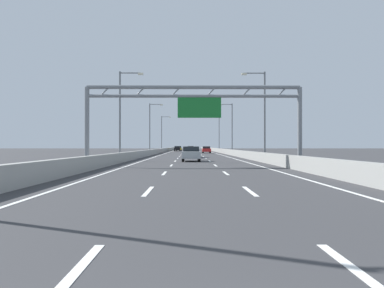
# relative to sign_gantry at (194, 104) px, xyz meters

# --- Properties ---
(ground_plane) EXTENTS (260.00, 260.00, 0.00)m
(ground_plane) POSITION_rel_sign_gantry_xyz_m (-0.06, 70.84, -4.87)
(ground_plane) COLOR #38383A
(lane_dash_left_0) EXTENTS (0.16, 3.00, 0.01)m
(lane_dash_left_0) POSITION_rel_sign_gantry_xyz_m (-1.86, -25.66, -4.86)
(lane_dash_left_0) COLOR white
(lane_dash_left_0) RESTS_ON ground_plane
(lane_dash_left_1) EXTENTS (0.16, 3.00, 0.01)m
(lane_dash_left_1) POSITION_rel_sign_gantry_xyz_m (-1.86, -16.66, -4.86)
(lane_dash_left_1) COLOR white
(lane_dash_left_1) RESTS_ON ground_plane
(lane_dash_left_2) EXTENTS (0.16, 3.00, 0.01)m
(lane_dash_left_2) POSITION_rel_sign_gantry_xyz_m (-1.86, -7.66, -4.86)
(lane_dash_left_2) COLOR white
(lane_dash_left_2) RESTS_ON ground_plane
(lane_dash_left_3) EXTENTS (0.16, 3.00, 0.01)m
(lane_dash_left_3) POSITION_rel_sign_gantry_xyz_m (-1.86, 1.34, -4.86)
(lane_dash_left_3) COLOR white
(lane_dash_left_3) RESTS_ON ground_plane
(lane_dash_left_4) EXTENTS (0.16, 3.00, 0.01)m
(lane_dash_left_4) POSITION_rel_sign_gantry_xyz_m (-1.86, 10.34, -4.86)
(lane_dash_left_4) COLOR white
(lane_dash_left_4) RESTS_ON ground_plane
(lane_dash_left_5) EXTENTS (0.16, 3.00, 0.01)m
(lane_dash_left_5) POSITION_rel_sign_gantry_xyz_m (-1.86, 19.34, -4.86)
(lane_dash_left_5) COLOR white
(lane_dash_left_5) RESTS_ON ground_plane
(lane_dash_left_6) EXTENTS (0.16, 3.00, 0.01)m
(lane_dash_left_6) POSITION_rel_sign_gantry_xyz_m (-1.86, 28.34, -4.86)
(lane_dash_left_6) COLOR white
(lane_dash_left_6) RESTS_ON ground_plane
(lane_dash_left_7) EXTENTS (0.16, 3.00, 0.01)m
(lane_dash_left_7) POSITION_rel_sign_gantry_xyz_m (-1.86, 37.34, -4.86)
(lane_dash_left_7) COLOR white
(lane_dash_left_7) RESTS_ON ground_plane
(lane_dash_left_8) EXTENTS (0.16, 3.00, 0.01)m
(lane_dash_left_8) POSITION_rel_sign_gantry_xyz_m (-1.86, 46.34, -4.86)
(lane_dash_left_8) COLOR white
(lane_dash_left_8) RESTS_ON ground_plane
(lane_dash_left_9) EXTENTS (0.16, 3.00, 0.01)m
(lane_dash_left_9) POSITION_rel_sign_gantry_xyz_m (-1.86, 55.34, -4.86)
(lane_dash_left_9) COLOR white
(lane_dash_left_9) RESTS_ON ground_plane
(lane_dash_left_10) EXTENTS (0.16, 3.00, 0.01)m
(lane_dash_left_10) POSITION_rel_sign_gantry_xyz_m (-1.86, 64.34, -4.86)
(lane_dash_left_10) COLOR white
(lane_dash_left_10) RESTS_ON ground_plane
(lane_dash_left_11) EXTENTS (0.16, 3.00, 0.01)m
(lane_dash_left_11) POSITION_rel_sign_gantry_xyz_m (-1.86, 73.34, -4.86)
(lane_dash_left_11) COLOR white
(lane_dash_left_11) RESTS_ON ground_plane
(lane_dash_left_12) EXTENTS (0.16, 3.00, 0.01)m
(lane_dash_left_12) POSITION_rel_sign_gantry_xyz_m (-1.86, 82.34, -4.86)
(lane_dash_left_12) COLOR white
(lane_dash_left_12) RESTS_ON ground_plane
(lane_dash_left_13) EXTENTS (0.16, 3.00, 0.01)m
(lane_dash_left_13) POSITION_rel_sign_gantry_xyz_m (-1.86, 91.34, -4.86)
(lane_dash_left_13) COLOR white
(lane_dash_left_13) RESTS_ON ground_plane
(lane_dash_left_14) EXTENTS (0.16, 3.00, 0.01)m
(lane_dash_left_14) POSITION_rel_sign_gantry_xyz_m (-1.86, 100.34, -4.86)
(lane_dash_left_14) COLOR white
(lane_dash_left_14) RESTS_ON ground_plane
(lane_dash_left_15) EXTENTS (0.16, 3.00, 0.01)m
(lane_dash_left_15) POSITION_rel_sign_gantry_xyz_m (-1.86, 109.34, -4.86)
(lane_dash_left_15) COLOR white
(lane_dash_left_15) RESTS_ON ground_plane
(lane_dash_left_16) EXTENTS (0.16, 3.00, 0.01)m
(lane_dash_left_16) POSITION_rel_sign_gantry_xyz_m (-1.86, 118.34, -4.86)
(lane_dash_left_16) COLOR white
(lane_dash_left_16) RESTS_ON ground_plane
(lane_dash_left_17) EXTENTS (0.16, 3.00, 0.01)m
(lane_dash_left_17) POSITION_rel_sign_gantry_xyz_m (-1.86, 127.34, -4.86)
(lane_dash_left_17) COLOR white
(lane_dash_left_17) RESTS_ON ground_plane
(lane_dash_right_0) EXTENTS (0.16, 3.00, 0.01)m
(lane_dash_right_0) POSITION_rel_sign_gantry_xyz_m (1.74, -25.66, -4.86)
(lane_dash_right_0) COLOR white
(lane_dash_right_0) RESTS_ON ground_plane
(lane_dash_right_1) EXTENTS (0.16, 3.00, 0.01)m
(lane_dash_right_1) POSITION_rel_sign_gantry_xyz_m (1.74, -16.66, -4.86)
(lane_dash_right_1) COLOR white
(lane_dash_right_1) RESTS_ON ground_plane
(lane_dash_right_2) EXTENTS (0.16, 3.00, 0.01)m
(lane_dash_right_2) POSITION_rel_sign_gantry_xyz_m (1.74, -7.66, -4.86)
(lane_dash_right_2) COLOR white
(lane_dash_right_2) RESTS_ON ground_plane
(lane_dash_right_3) EXTENTS (0.16, 3.00, 0.01)m
(lane_dash_right_3) POSITION_rel_sign_gantry_xyz_m (1.74, 1.34, -4.86)
(lane_dash_right_3) COLOR white
(lane_dash_right_3) RESTS_ON ground_plane
(lane_dash_right_4) EXTENTS (0.16, 3.00, 0.01)m
(lane_dash_right_4) POSITION_rel_sign_gantry_xyz_m (1.74, 10.34, -4.86)
(lane_dash_right_4) COLOR white
(lane_dash_right_4) RESTS_ON ground_plane
(lane_dash_right_5) EXTENTS (0.16, 3.00, 0.01)m
(lane_dash_right_5) POSITION_rel_sign_gantry_xyz_m (1.74, 19.34, -4.86)
(lane_dash_right_5) COLOR white
(lane_dash_right_5) RESTS_ON ground_plane
(lane_dash_right_6) EXTENTS (0.16, 3.00, 0.01)m
(lane_dash_right_6) POSITION_rel_sign_gantry_xyz_m (1.74, 28.34, -4.86)
(lane_dash_right_6) COLOR white
(lane_dash_right_6) RESTS_ON ground_plane
(lane_dash_right_7) EXTENTS (0.16, 3.00, 0.01)m
(lane_dash_right_7) POSITION_rel_sign_gantry_xyz_m (1.74, 37.34, -4.86)
(lane_dash_right_7) COLOR white
(lane_dash_right_7) RESTS_ON ground_plane
(lane_dash_right_8) EXTENTS (0.16, 3.00, 0.01)m
(lane_dash_right_8) POSITION_rel_sign_gantry_xyz_m (1.74, 46.34, -4.86)
(lane_dash_right_8) COLOR white
(lane_dash_right_8) RESTS_ON ground_plane
(lane_dash_right_9) EXTENTS (0.16, 3.00, 0.01)m
(lane_dash_right_9) POSITION_rel_sign_gantry_xyz_m (1.74, 55.34, -4.86)
(lane_dash_right_9) COLOR white
(lane_dash_right_9) RESTS_ON ground_plane
(lane_dash_right_10) EXTENTS (0.16, 3.00, 0.01)m
(lane_dash_right_10) POSITION_rel_sign_gantry_xyz_m (1.74, 64.34, -4.86)
(lane_dash_right_10) COLOR white
(lane_dash_right_10) RESTS_ON ground_plane
(lane_dash_right_11) EXTENTS (0.16, 3.00, 0.01)m
(lane_dash_right_11) POSITION_rel_sign_gantry_xyz_m (1.74, 73.34, -4.86)
(lane_dash_right_11) COLOR white
(lane_dash_right_11) RESTS_ON ground_plane
(lane_dash_right_12) EXTENTS (0.16, 3.00, 0.01)m
(lane_dash_right_12) POSITION_rel_sign_gantry_xyz_m (1.74, 82.34, -4.86)
(lane_dash_right_12) COLOR white
(lane_dash_right_12) RESTS_ON ground_plane
(lane_dash_right_13) EXTENTS (0.16, 3.00, 0.01)m
(lane_dash_right_13) POSITION_rel_sign_gantry_xyz_m (1.74, 91.34, -4.86)
(lane_dash_right_13) COLOR white
(lane_dash_right_13) RESTS_ON ground_plane
(lane_dash_right_14) EXTENTS (0.16, 3.00, 0.01)m
(lane_dash_right_14) POSITION_rel_sign_gantry_xyz_m (1.74, 100.34, -4.86)
(lane_dash_right_14) COLOR white
(lane_dash_right_14) RESTS_ON ground_plane
(lane_dash_right_15) EXTENTS (0.16, 3.00, 0.01)m
(lane_dash_right_15) POSITION_rel_sign_gantry_xyz_m (1.74, 109.34, -4.86)
(lane_dash_right_15) COLOR white
(lane_dash_right_15) RESTS_ON ground_plane
(lane_dash_right_16) EXTENTS (0.16, 3.00, 0.01)m
(lane_dash_right_16) POSITION_rel_sign_gantry_xyz_m (1.74, 118.34, -4.86)
(lane_dash_right_16) COLOR white
(lane_dash_right_16) RESTS_ON ground_plane
(lane_dash_right_17) EXTENTS (0.16, 3.00, 0.01)m
(lane_dash_right_17) POSITION_rel_sign_gantry_xyz_m (1.74, 127.34, -4.86)
(lane_dash_right_17) COLOR white
(lane_dash_right_17) RESTS_ON ground_plane
(edge_line_left) EXTENTS (0.16, 176.00, 0.01)m
(edge_line_left) POSITION_rel_sign_gantry_xyz_m (-5.31, 58.84, -4.86)
(edge_line_left) COLOR white
(edge_line_left) RESTS_ON ground_plane
(edge_line_right) EXTENTS (0.16, 176.00, 0.01)m
(edge_line_right) POSITION_rel_sign_gantry_xyz_m (5.19, 58.84, -4.86)
(edge_line_right) COLOR white
(edge_line_right) RESTS_ON ground_plane
(barrier_left) EXTENTS (0.45, 220.00, 0.95)m
(barrier_left) POSITION_rel_sign_gantry_xyz_m (-6.96, 80.84, -4.39)
(barrier_left) COLOR #9E9E99
(barrier_left) RESTS_ON ground_plane
(barrier_right) EXTENTS (0.45, 220.00, 0.95)m
(barrier_right) POSITION_rel_sign_gantry_xyz_m (6.84, 80.84, -4.39)
(barrier_right) COLOR #9E9E99
(barrier_right) RESTS_ON ground_plane
(sign_gantry) EXTENTS (17.00, 0.36, 6.36)m
(sign_gantry) POSITION_rel_sign_gantry_xyz_m (0.00, 0.00, 0.00)
(sign_gantry) COLOR gray
(sign_gantry) RESTS_ON ground_plane
(streetlamp_left_mid) EXTENTS (2.58, 0.28, 9.50)m
(streetlamp_left_mid) POSITION_rel_sign_gantry_xyz_m (-7.52, 10.99, 0.53)
(streetlamp_left_mid) COLOR slate
(streetlamp_left_mid) RESTS_ON ground_plane
(streetlamp_right_mid) EXTENTS (2.58, 0.28, 9.50)m
(streetlamp_right_mid) POSITION_rel_sign_gantry_xyz_m (7.41, 10.99, 0.53)
(streetlamp_right_mid) COLOR slate
(streetlamp_right_mid) RESTS_ON ground_plane
(streetlamp_left_far) EXTENTS (2.58, 0.28, 9.50)m
(streetlamp_left_far) POSITION_rel_sign_gantry_xyz_m (-7.52, 42.43, 0.53)
(streetlamp_left_far) COLOR slate
(streetlamp_left_far) RESTS_ON ground_plane
(streetlamp_right_far) EXTENTS (2.58, 0.28, 9.50)m
(streetlamp_right_far) POSITION_rel_sign_gantry_xyz_m (7.41, 42.43, 0.53)
(streetlamp_right_far) COLOR slate
(streetlamp_right_far) RESTS_ON ground_plane
(streetlamp_left_distant) EXTENTS (2.58, 0.28, 9.50)m
(streetlamp_left_distant) POSITION_rel_sign_gantry_xyz_m (-7.52, 73.87, 0.53)
(streetlamp_left_distant) COLOR slate
(streetlamp_left_distant) RESTS_ON ground_plane
(streetlamp_right_distant) EXTENTS (2.58, 0.28, 9.50)m
(streetlamp_right_distant) POSITION_rel_sign_gantry_xyz_m (7.41, 73.87, 0.53)
(streetlamp_right_distant) COLOR slate
(streetlamp_right_distant) RESTS_ON ground_plane
(green_car) EXTENTS (1.74, 4.68, 1.43)m
(green_car) POSITION_rel_sign_gantry_xyz_m (-0.14, 102.43, -4.12)
(green_car) COLOR #1E7A38
(green_car) RESTS_ON ground_plane
(black_car) EXTENTS (1.75, 4.62, 1.49)m
(black_car) POSITION_rel_sign_gantry_xyz_m (-3.88, 84.34, -4.10)
(black_car) COLOR black
(black_car) RESTS_ON ground_plane
(silver_car) EXTENTS (1.86, 4.23, 1.53)m
(silver_car) POSITION_rel_sign_gantry_xyz_m (-0.20, 10.10, -4.08)
(silver_car) COLOR #A8ADB2
(silver_car) RESTS_ON ground_plane
(yellow_car) EXTENTS (1.71, 4.65, 1.49)m
(yellow_car) POSITION_rel_sign_gantry_xyz_m (-3.58, 90.52, -4.12)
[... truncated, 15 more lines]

